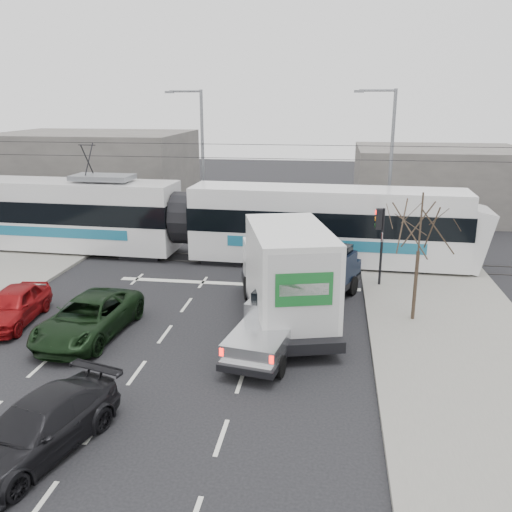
# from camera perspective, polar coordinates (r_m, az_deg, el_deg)

# --- Properties ---
(ground) EXTENTS (120.00, 120.00, 0.00)m
(ground) POSITION_cam_1_polar(r_m,az_deg,el_deg) (20.29, -4.92, -8.48)
(ground) COLOR black
(ground) RESTS_ON ground
(sidewalk_right) EXTENTS (6.00, 60.00, 0.15)m
(sidewalk_right) POSITION_cam_1_polar(r_m,az_deg,el_deg) (20.33, 20.99, -9.28)
(sidewalk_right) COLOR gray
(sidewalk_right) RESTS_ON ground
(rails) EXTENTS (60.00, 1.60, 0.03)m
(rails) POSITION_cam_1_polar(r_m,az_deg,el_deg) (29.49, -0.56, -0.42)
(rails) COLOR #33302D
(rails) RESTS_ON ground
(building_left) EXTENTS (14.00, 10.00, 6.00)m
(building_left) POSITION_cam_1_polar(r_m,az_deg,el_deg) (44.27, -16.49, 8.49)
(building_left) COLOR slate
(building_left) RESTS_ON ground
(building_right) EXTENTS (12.00, 10.00, 5.00)m
(building_right) POSITION_cam_1_polar(r_m,az_deg,el_deg) (43.03, 18.58, 7.44)
(building_right) COLOR slate
(building_right) RESTS_ON ground
(bare_tree) EXTENTS (2.40, 2.40, 5.00)m
(bare_tree) POSITION_cam_1_polar(r_m,az_deg,el_deg) (21.20, 16.91, 2.80)
(bare_tree) COLOR #47382B
(bare_tree) RESTS_ON ground
(traffic_signal) EXTENTS (0.44, 0.44, 3.60)m
(traffic_signal) POSITION_cam_1_polar(r_m,az_deg,el_deg) (25.17, 12.90, 2.68)
(traffic_signal) COLOR black
(traffic_signal) RESTS_ON ground
(street_lamp_near) EXTENTS (2.38, 0.25, 9.00)m
(street_lamp_near) POSITION_cam_1_polar(r_m,az_deg,el_deg) (32.24, 13.70, 9.82)
(street_lamp_near) COLOR slate
(street_lamp_near) RESTS_ON ground
(street_lamp_far) EXTENTS (2.38, 0.25, 9.00)m
(street_lamp_far) POSITION_cam_1_polar(r_m,az_deg,el_deg) (35.14, -5.94, 10.68)
(street_lamp_far) COLOR slate
(street_lamp_far) RESTS_ON ground
(catenary) EXTENTS (60.00, 0.20, 7.00)m
(catenary) POSITION_cam_1_polar(r_m,az_deg,el_deg) (28.63, -0.58, 7.03)
(catenary) COLOR black
(catenary) RESTS_ON ground
(tram) EXTENTS (29.69, 4.05, 6.04)m
(tram) POSITION_cam_1_polar(r_m,az_deg,el_deg) (29.87, -7.62, 3.88)
(tram) COLOR white
(tram) RESTS_ON ground
(silver_pickup) EXTENTS (2.75, 5.60, 1.95)m
(silver_pickup) POSITION_cam_1_polar(r_m,az_deg,el_deg) (19.11, 1.78, -6.86)
(silver_pickup) COLOR black
(silver_pickup) RESTS_ON ground
(box_truck) EXTENTS (4.65, 8.31, 3.94)m
(box_truck) POSITION_cam_1_polar(r_m,az_deg,el_deg) (20.86, 3.18, -1.98)
(box_truck) COLOR black
(box_truck) RESTS_ON ground
(navy_pickup) EXTENTS (3.87, 5.80, 2.30)m
(navy_pickup) POSITION_cam_1_polar(r_m,az_deg,el_deg) (23.45, 6.84, -2.09)
(navy_pickup) COLOR black
(navy_pickup) RESTS_ON ground
(green_car) EXTENTS (2.78, 5.38, 1.45)m
(green_car) POSITION_cam_1_polar(r_m,az_deg,el_deg) (20.95, -17.22, -6.21)
(green_car) COLOR black
(green_car) RESTS_ON ground
(red_car) EXTENTS (2.11, 4.34, 1.43)m
(red_car) POSITION_cam_1_polar(r_m,az_deg,el_deg) (23.18, -24.20, -4.79)
(red_car) COLOR maroon
(red_car) RESTS_ON ground
(dark_car) EXTENTS (3.16, 5.08, 1.37)m
(dark_car) POSITION_cam_1_polar(r_m,az_deg,el_deg) (14.95, -21.96, -16.43)
(dark_car) COLOR black
(dark_car) RESTS_ON ground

